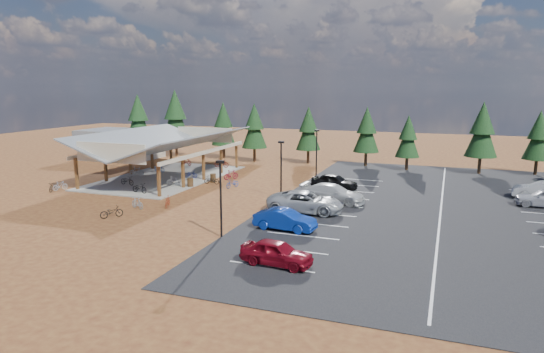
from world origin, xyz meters
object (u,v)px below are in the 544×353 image
Objects in this scene: lamp_post_2 at (317,149)px; bike_7 at (222,163)px; bike_0 at (127,180)px; car_0 at (277,253)px; bike_8 at (54,187)px; bike_15 at (231,175)px; bike_16 at (212,180)px; bike_4 at (140,188)px; car_2 at (306,202)px; car_1 at (285,220)px; bike_3 at (186,161)px; bike_12 at (112,212)px; lamp_post_0 at (221,193)px; bike_9 at (60,186)px; bike_13 at (137,203)px; trash_bin_1 at (213,178)px; outbuilding at (122,143)px; car_3 at (333,193)px; bike_5 at (173,181)px; bike_6 at (191,174)px; bike_1 at (137,171)px; car_9 at (543,190)px; bike_14 at (233,183)px; bike_pavilion at (165,143)px; bike_2 at (160,168)px; bike_11 at (168,202)px; trash_bin_0 at (190,183)px.

bike_7 is (-12.08, 0.70, -2.34)m from lamp_post_2.
car_0 reaches higher than bike_0.
bike_0 is 6.76m from bike_8.
bike_16 is at bearing 107.21° from bike_15.
bike_0 is at bearing 152.25° from bike_7.
bike_4 is 0.99× the size of bike_7.
car_1 is at bearing 176.97° from car_2.
car_2 is (20.38, -16.58, 0.26)m from bike_3.
lamp_post_0 is at bearing -152.55° from bike_12.
bike_13 reaches higher than bike_9.
trash_bin_1 is 0.53× the size of bike_3.
car_3 is at bearing -25.53° from outbuilding.
bike_5 is 0.92× the size of bike_8.
car_3 is (13.49, -3.71, 0.41)m from bike_16.
lamp_post_2 is at bearing 129.52° from bike_16.
bike_5 reaches higher than bike_6.
bike_1 is 0.29× the size of car_3.
car_9 is at bearing -61.13° from car_2.
bike_1 is at bearing 82.33° from car_3.
bike_14 is (6.92, 5.54, -0.12)m from bike_4.
bike_1 is at bearing 138.16° from lamp_post_0.
lamp_post_0 is 6.68m from car_0.
bike_pavilion is 22.69m from lamp_post_0.
bike_pavilion is 4.80m from bike_1.
bike_16 is 30.77m from car_9.
bike_9 is 0.24× the size of car_2.
bike_7 is 21.14m from car_3.
bike_15 is (3.80, 5.39, -0.04)m from bike_5.
bike_0 is at bearing -103.70° from bike_pavilion.
bike_0 reaches higher than bike_2.
bike_8 is at bearing -142.02° from lamp_post_2.
bike_13 is (-0.75, -12.04, 0.02)m from trash_bin_1.
car_9 reaches higher than bike_2.
bike_13 is at bearing -57.70° from car_9.
bike_1 is 17.39m from bike_12.
car_1 is at bearing -136.35° from bike_6.
bike_9 is at bearing 102.50° from car_3.
bike_7 is at bearing -91.89° from car_9.
bike_11 is 4.78m from bike_12.
car_2 reaches higher than bike_0.
lamp_post_0 is 3.16× the size of bike_11.
bike_13 is (-2.12, -1.18, -0.02)m from bike_11.
car_0 reaches higher than bike_1.
lamp_post_2 reaches higher than bike_4.
bike_2 is 23.78m from car_2.
car_3 is at bearing -68.65° from lamp_post_2.
bike_3 reaches higher than bike_13.
bike_13 is (7.63, -14.94, -0.05)m from bike_2.
bike_6 reaches higher than bike_16.
trash_bin_0 and bike_6 have the same top height.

